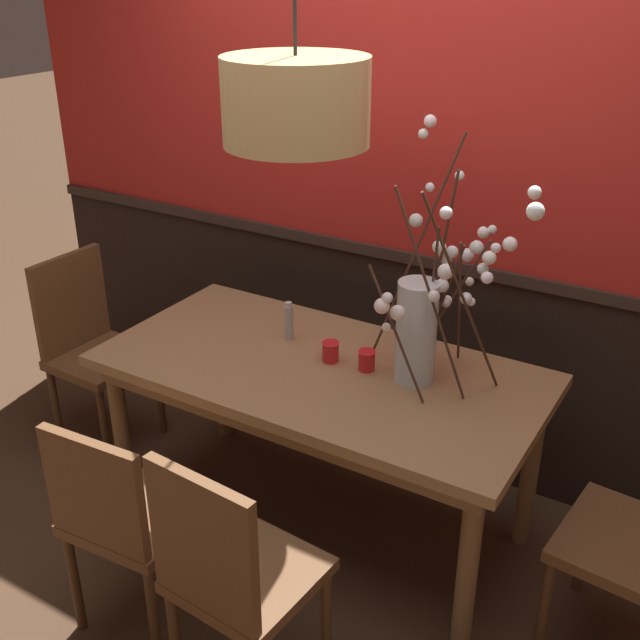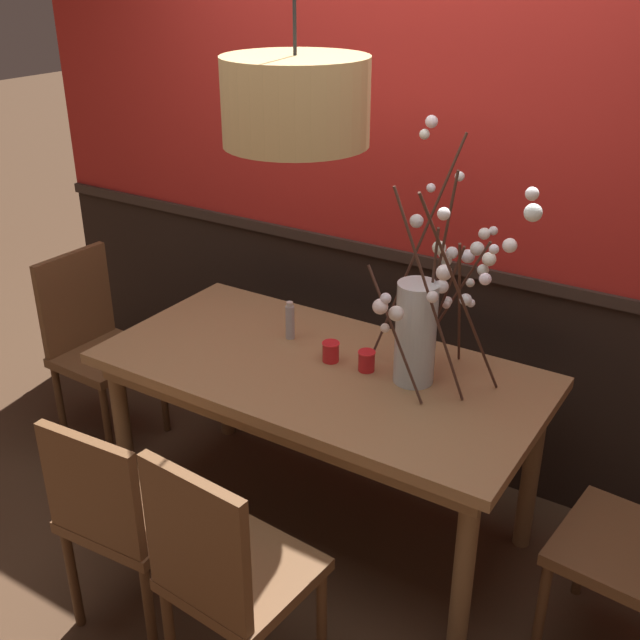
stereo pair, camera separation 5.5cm
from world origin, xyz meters
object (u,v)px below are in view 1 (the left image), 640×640
Objects in this scene: vase_with_blossoms at (424,320)px; chair_head_west_end at (90,341)px; chair_near_side_right at (232,572)px; chair_near_side_left at (124,516)px; candle_holder_nearer_edge at (331,351)px; condiment_bottle at (289,321)px; pendant_lamp at (296,102)px; dining_table at (320,385)px; candle_holder_nearer_center at (367,360)px.

chair_head_west_end is at bearing -177.06° from vase_with_blossoms.
vase_with_blossoms reaches higher than chair_near_side_right.
candle_holder_nearer_edge is (0.30, 0.88, 0.32)m from chair_near_side_left.
chair_head_west_end is 1.36m from candle_holder_nearer_edge.
candle_holder_nearer_edge is at bearing -17.99° from condiment_bottle.
vase_with_blossoms is at bearing 6.94° from candle_holder_nearer_edge.
pendant_lamp is at bearing -113.21° from candle_holder_nearer_edge.
dining_table is 0.52m from vase_with_blossoms.
chair_head_west_end is at bearing 179.52° from dining_table.
vase_with_blossoms is (1.69, 0.09, 0.50)m from chair_head_west_end.
candle_holder_nearer_edge is at bearing 101.98° from chair_near_side_right.
candle_holder_nearer_center is 1.01m from pendant_lamp.
chair_near_side_right is (1.52, -0.88, -0.00)m from chair_head_west_end.
chair_near_side_left is 1.51m from pendant_lamp.
vase_with_blossoms reaches higher than candle_holder_nearer_center.
chair_near_side_right is at bearing -72.09° from pendant_lamp.
condiment_bottle is at bearing 150.00° from dining_table.
candle_holder_nearer_center is 0.50× the size of condiment_bottle.
chair_near_side_left is at bearing -92.88° from condiment_bottle.
vase_with_blossoms reaches higher than candle_holder_nearer_edge.
dining_table is at bearing 63.21° from pendant_lamp.
condiment_bottle is (-0.44, 1.01, 0.33)m from chair_near_side_right.
chair_near_side_right is 11.60× the size of candle_holder_nearer_edge.
pendant_lamp reaches higher than chair_near_side_right.
candle_holder_nearer_center is 1.01× the size of candle_holder_nearer_edge.
vase_with_blossoms is 0.95× the size of pendant_lamp.
dining_table is 1.32m from chair_head_west_end.
chair_near_side_right reaches higher than chair_near_side_left.
chair_near_side_left is 5.37× the size of condiment_bottle.
chair_head_west_end reaches higher than condiment_bottle.
dining_table is 1.82× the size of chair_near_side_right.
chair_head_west_end is 1.13m from condiment_bottle.
chair_head_west_end and chair_near_side_right have the same top height.
chair_near_side_right is at bearing -99.92° from vase_with_blossoms.
chair_near_side_right is (0.49, -0.04, 0.03)m from chair_near_side_left.
pendant_lamp reaches higher than vase_with_blossoms.
vase_with_blossoms is 0.64m from condiment_bottle.
chair_near_side_left reaches higher than candle_holder_nearer_edge.
pendant_lamp reaches higher than condiment_bottle.
dining_table is at bearing -107.21° from candle_holder_nearer_edge.
dining_table is at bearing -0.48° from chair_head_west_end.
chair_near_side_left reaches higher than dining_table.
chair_near_side_left is 10.66× the size of candle_holder_nearer_center.
pendant_lamp is at bearing -48.84° from condiment_bottle.
pendant_lamp is at bearing 72.26° from chair_near_side_left.
candle_holder_nearer_edge is at bearing -173.06° from vase_with_blossoms.
candle_holder_nearer_center is at bearing 34.16° from pendant_lamp.
chair_near_side_left reaches higher than candle_holder_nearer_center.
condiment_bottle is (-0.25, 0.08, 0.04)m from candle_holder_nearer_edge.
chair_head_west_end is at bearing -178.17° from candle_holder_nearer_edge.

